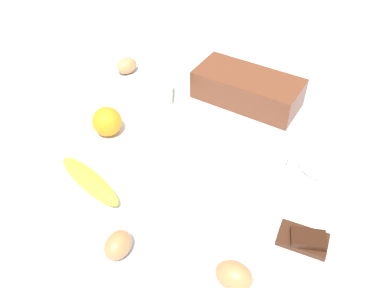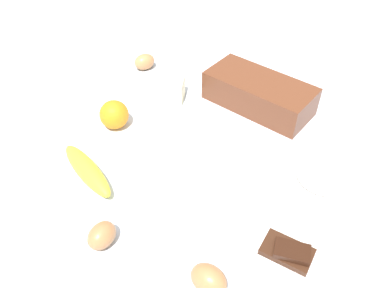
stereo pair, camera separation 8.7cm
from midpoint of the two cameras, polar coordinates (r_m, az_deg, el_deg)
ground_plane at (r=0.91m, az=-2.75°, el=-2.46°), size 2.40×2.40×0.02m
loaf_pan at (r=1.05m, az=5.75°, el=8.06°), size 0.30×0.19×0.08m
flour_bowl at (r=0.87m, az=15.90°, el=-3.49°), size 0.15×0.15×0.06m
banana at (r=0.86m, az=-17.68°, el=-5.24°), size 0.19×0.12×0.04m
orange_fruit at (r=0.97m, az=-14.89°, el=3.09°), size 0.07×0.07×0.07m
butter_block at (r=1.06m, az=-7.75°, el=7.52°), size 0.11×0.09×0.06m
egg_near_butter at (r=0.74m, az=-14.22°, el=-14.33°), size 0.05×0.06×0.05m
egg_beside_bowl at (r=1.20m, az=-11.65°, el=11.10°), size 0.07×0.08×0.05m
egg_loose at (r=0.69m, az=2.38°, el=-18.91°), size 0.07×0.06×0.05m
chocolate_plate at (r=0.76m, az=12.69°, el=-13.95°), size 0.13×0.13×0.03m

